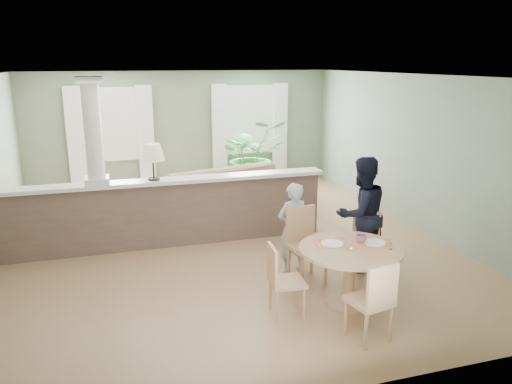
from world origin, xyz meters
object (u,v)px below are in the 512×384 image
object	(u,v)px
man_person	(361,214)
sofa	(234,194)
dining_table	(350,260)
chair_far_man	(364,240)
chair_far_boy	(305,241)
child_person	(293,228)
chair_side	(281,278)
chair_near	(374,298)
houseplant	(253,155)

from	to	relation	value
man_person	sofa	bearing A→B (deg)	-78.79
dining_table	chair_far_man	xyz separation A→B (m)	(0.63, 0.81, -0.11)
chair_far_boy	child_person	distance (m)	0.30
dining_table	chair_side	distance (m)	0.89
sofa	chair_side	distance (m)	4.02
dining_table	chair_near	distance (m)	0.85
sofa	houseplant	bearing A→B (deg)	46.64
chair_far_boy	chair_side	world-z (taller)	chair_far_boy
dining_table	chair_side	world-z (taller)	chair_side
chair_far_boy	man_person	distance (m)	0.94
houseplant	man_person	xyz separation A→B (m)	(0.19, -4.73, -0.01)
chair_near	sofa	bearing A→B (deg)	-97.89
sofa	child_person	world-z (taller)	child_person
sofa	chair_far_boy	world-z (taller)	chair_far_boy
chair_far_boy	chair_far_man	bearing A→B (deg)	-12.17
dining_table	chair_side	size ratio (longest dim) A/B	1.43
houseplant	chair_near	bearing A→B (deg)	-95.45
dining_table	chair_far_boy	size ratio (longest dim) A/B	1.23
houseplant	chair_near	world-z (taller)	houseplant
chair_near	chair_side	bearing A→B (deg)	-59.27
sofa	houseplant	world-z (taller)	houseplant
chair_far_boy	child_person	size ratio (longest dim) A/B	0.77
sofa	chair_far_boy	bearing A→B (deg)	-102.38
chair_near	child_person	distance (m)	1.98
chair_far_man	child_person	distance (m)	1.01
dining_table	man_person	world-z (taller)	man_person
chair_far_man	child_person	bearing A→B (deg)	-158.73
chair_side	sofa	bearing A→B (deg)	-2.02
chair_near	chair_side	distance (m)	1.10
chair_near	chair_far_man	bearing A→B (deg)	-126.74
dining_table	chair_far_boy	bearing A→B (deg)	105.07
chair_far_boy	man_person	xyz separation A→B (m)	(0.90, 0.11, 0.27)
chair_near	dining_table	bearing A→B (deg)	-111.32
child_person	man_person	bearing A→B (deg)	159.86
chair_near	man_person	distance (m)	2.01
sofa	chair_side	bearing A→B (deg)	-112.41
houseplant	chair_side	distance (m)	5.89
sofa	man_person	size ratio (longest dim) A/B	1.80
chair_side	man_person	world-z (taller)	man_person
chair_far_man	child_person	world-z (taller)	child_person
chair_side	chair_near	bearing A→B (deg)	-133.56
chair_far_man	man_person	world-z (taller)	man_person
houseplant	sofa	bearing A→B (deg)	-117.54
sofa	chair_far_man	world-z (taller)	chair_far_man
chair_side	houseplant	bearing A→B (deg)	-8.81
dining_table	child_person	world-z (taller)	child_person
sofa	chair_far_man	bearing A→B (deg)	-87.46
chair_side	child_person	distance (m)	1.30
houseplant	child_person	world-z (taller)	houseplant
chair_side	dining_table	bearing A→B (deg)	-85.02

